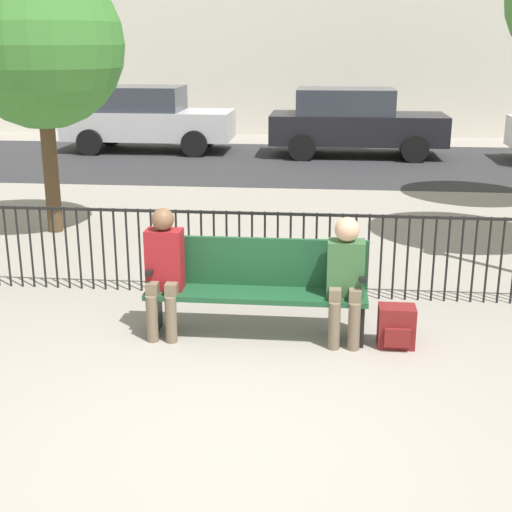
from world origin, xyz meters
name	(u,v)px	position (x,y,z in m)	size (l,w,h in m)	color
ground_plane	(229,440)	(0.00, 0.00, 0.00)	(80.00, 80.00, 0.00)	gray
park_bench	(257,283)	(0.00, 1.95, 0.50)	(2.09, 0.45, 0.92)	#194728
seated_person_0	(164,266)	(-0.86, 1.83, 0.69)	(0.34, 0.39, 1.24)	brown
seated_person_1	(345,273)	(0.83, 1.82, 0.68)	(0.34, 0.39, 1.20)	brown
backpack	(396,327)	(1.31, 1.76, 0.19)	(0.34, 0.27, 0.39)	maroon
fence_railing	(265,247)	(-0.02, 3.03, 0.56)	(9.01, 0.03, 0.95)	black
tree_2	(40,46)	(-3.36, 5.48, 2.65)	(2.31, 2.31, 3.82)	#4C3823
street_surface	(300,163)	(0.00, 12.00, 0.00)	(24.00, 6.00, 0.01)	#2B2B2D
parked_car_0	(354,121)	(1.24, 13.19, 0.84)	(4.20, 1.94, 1.62)	black
parked_car_1	(146,118)	(-3.99, 13.50, 0.84)	(4.20, 1.94, 1.62)	#B7B7BC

